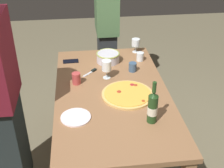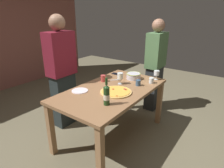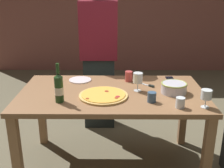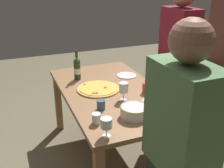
# 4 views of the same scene
# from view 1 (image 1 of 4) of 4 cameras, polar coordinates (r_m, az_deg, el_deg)

# --- Properties ---
(ground_plane) EXTENTS (8.00, 8.00, 0.00)m
(ground_plane) POSITION_cam_1_polar(r_m,az_deg,el_deg) (2.89, -0.00, -14.05)
(ground_plane) COLOR #6A624A
(dining_table) EXTENTS (1.60, 0.90, 0.75)m
(dining_table) POSITION_cam_1_polar(r_m,az_deg,el_deg) (2.46, -0.00, -3.24)
(dining_table) COLOR #8D6240
(dining_table) RESTS_ON ground
(pizza) EXTENTS (0.41, 0.41, 0.02)m
(pizza) POSITION_cam_1_polar(r_m,az_deg,el_deg) (2.36, 2.95, -1.94)
(pizza) COLOR #DEB061
(pizza) RESTS_ON dining_table
(serving_bowl) EXTENTS (0.22, 0.22, 0.09)m
(serving_bowl) POSITION_cam_1_polar(r_m,az_deg,el_deg) (2.85, -0.76, 5.17)
(serving_bowl) COLOR silver
(serving_bowl) RESTS_ON dining_table
(wine_bottle) EXTENTS (0.07, 0.07, 0.32)m
(wine_bottle) POSITION_cam_1_polar(r_m,az_deg,el_deg) (2.05, 7.70, -4.36)
(wine_bottle) COLOR #20411B
(wine_bottle) RESTS_ON dining_table
(wine_glass_near_pizza) EXTENTS (0.08, 0.08, 0.16)m
(wine_glass_near_pizza) POSITION_cam_1_polar(r_m,az_deg,el_deg) (2.54, -1.04, 3.36)
(wine_glass_near_pizza) COLOR white
(wine_glass_near_pizza) RESTS_ON dining_table
(wine_glass_by_bottle) EXTENTS (0.08, 0.08, 0.14)m
(wine_glass_by_bottle) POSITION_cam_1_polar(r_m,az_deg,el_deg) (3.03, 4.51, 7.80)
(wine_glass_by_bottle) COLOR white
(wine_glass_by_bottle) RESTS_ON dining_table
(cup_amber) EXTENTS (0.07, 0.07, 0.08)m
(cup_amber) POSITION_cam_1_polar(r_m,az_deg,el_deg) (2.69, 3.93, 3.23)
(cup_amber) COLOR #3B5673
(cup_amber) RESTS_ON dining_table
(cup_ceramic) EXTENTS (0.07, 0.07, 0.10)m
(cup_ceramic) POSITION_cam_1_polar(r_m,az_deg,el_deg) (2.51, -6.77, 1.06)
(cup_ceramic) COLOR #B94240
(cup_ceramic) RESTS_ON dining_table
(cup_spare) EXTENTS (0.07, 0.07, 0.08)m
(cup_spare) POSITION_cam_1_polar(r_m,az_deg,el_deg) (2.88, 5.33, 5.20)
(cup_spare) COLOR white
(cup_spare) RESTS_ON dining_table
(side_plate) EXTENTS (0.21, 0.21, 0.01)m
(side_plate) POSITION_cam_1_polar(r_m,az_deg,el_deg) (2.14, -6.88, -6.27)
(side_plate) COLOR white
(side_plate) RESTS_ON dining_table
(cell_phone) EXTENTS (0.08, 0.15, 0.01)m
(cell_phone) POSITION_cam_1_polar(r_m,az_deg,el_deg) (2.89, -7.83, 4.30)
(cell_phone) COLOR black
(cell_phone) RESTS_ON dining_table
(pizza_knife) EXTENTS (0.13, 0.13, 0.02)m
(pizza_knife) POSITION_cam_1_polar(r_m,az_deg,el_deg) (2.68, -3.91, 2.33)
(pizza_knife) COLOR silver
(pizza_knife) RESTS_ON dining_table
(person_host) EXTENTS (0.41, 0.24, 1.70)m
(person_host) POSITION_cam_1_polar(r_m,az_deg,el_deg) (2.28, -20.44, -2.29)
(person_host) COLOR #222A2B
(person_host) RESTS_ON ground
(person_guest_left) EXTENTS (0.40, 0.24, 1.62)m
(person_guest_left) POSITION_cam_1_polar(r_m,az_deg,el_deg) (3.46, -1.02, 10.39)
(person_guest_left) COLOR #292E31
(person_guest_left) RESTS_ON ground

